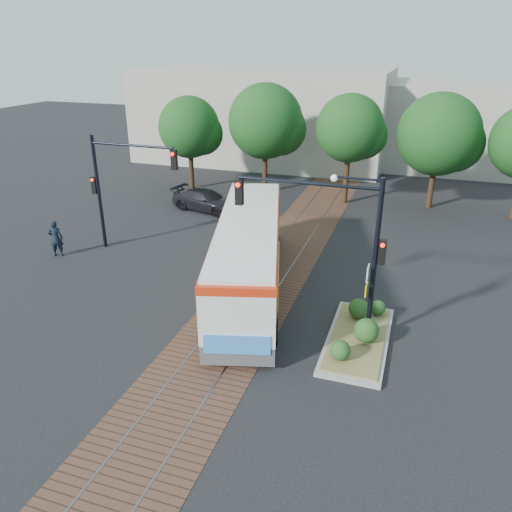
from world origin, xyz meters
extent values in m
plane|color=black|center=(0.00, 0.00, 0.00)|extent=(120.00, 120.00, 0.00)
cube|color=#543226|center=(0.00, 4.00, 0.01)|extent=(3.60, 40.00, 0.01)
cube|color=slate|center=(-0.75, 4.00, 0.01)|extent=(0.06, 40.00, 0.01)
cube|color=slate|center=(0.75, 4.00, 0.01)|extent=(0.06, 40.00, 0.01)
cylinder|color=#382314|center=(-10.00, 16.00, 1.43)|extent=(0.36, 0.36, 2.86)
sphere|color=#143F16|center=(-10.00, 16.00, 4.51)|extent=(4.40, 4.40, 4.40)
cylinder|color=#382314|center=(-4.50, 16.80, 1.56)|extent=(0.36, 0.36, 3.12)
sphere|color=#143F16|center=(-4.50, 16.80, 5.07)|extent=(5.20, 5.20, 5.20)
cylinder|color=#382314|center=(1.50, 16.00, 1.69)|extent=(0.36, 0.36, 3.39)
sphere|color=#143F16|center=(1.50, 16.00, 5.04)|extent=(4.40, 4.40, 4.40)
cylinder|color=#382314|center=(7.00, 16.80, 1.43)|extent=(0.36, 0.36, 2.86)
sphere|color=#143F16|center=(7.00, 16.80, 4.81)|extent=(5.20, 5.20, 5.20)
cube|color=#ADA899|center=(-8.00, 28.00, 4.00)|extent=(22.00, 12.00, 8.00)
cube|color=#ADA899|center=(12.00, 30.00, 3.50)|extent=(18.00, 10.00, 7.00)
cube|color=#4C4C4F|center=(-0.47, 1.75, 0.56)|extent=(5.74, 12.41, 0.71)
cube|color=white|center=(-0.47, 1.75, 1.88)|extent=(5.76, 12.41, 1.93)
cube|color=black|center=(-0.55, 2.04, 2.18)|extent=(5.49, 11.26, 0.91)
cube|color=red|center=(-0.47, 1.75, 2.99)|extent=(5.80, 12.42, 0.30)
cube|color=white|center=(-0.47, 1.75, 3.20)|extent=(5.57, 12.00, 0.14)
cube|color=black|center=(1.14, -3.97, 2.28)|extent=(1.60, 0.56, 0.91)
cube|color=#3786DC|center=(1.19, -4.13, 1.07)|extent=(2.17, 0.66, 0.71)
cube|color=orange|center=(1.08, 1.13, 1.27)|extent=(1.30, 4.41, 1.12)
cylinder|color=black|center=(-0.41, -2.77, 0.51)|extent=(0.62, 1.07, 1.01)
cylinder|color=black|center=(1.84, -2.14, 0.51)|extent=(0.62, 1.07, 1.01)
cylinder|color=black|center=(-2.63, 5.14, 0.51)|extent=(0.62, 1.07, 1.01)
cylinder|color=black|center=(-0.39, 5.78, 0.51)|extent=(0.62, 1.07, 1.01)
cube|color=gray|center=(4.80, -1.00, 0.07)|extent=(2.20, 5.20, 0.15)
cube|color=olive|center=(4.80, -1.00, 0.19)|extent=(1.90, 4.80, 0.08)
sphere|color=#1E4719|center=(4.40, -2.60, 0.58)|extent=(0.70, 0.70, 0.70)
sphere|color=#1E4719|center=(5.10, -1.20, 0.68)|extent=(0.90, 0.90, 0.90)
sphere|color=#1E4719|center=(4.60, 0.40, 0.63)|extent=(0.80, 0.80, 0.80)
sphere|color=#1E4719|center=(5.30, 0.90, 0.53)|extent=(0.60, 0.60, 0.60)
cylinder|color=black|center=(5.10, -0.80, 3.21)|extent=(0.18, 0.18, 6.00)
cylinder|color=black|center=(2.60, -0.80, 5.81)|extent=(5.00, 0.12, 0.12)
cube|color=black|center=(0.10, -0.80, 5.26)|extent=(0.28, 0.22, 0.95)
sphere|color=#FF190C|center=(0.10, -0.94, 5.56)|extent=(0.18, 0.18, 0.18)
cube|color=black|center=(5.32, -0.80, 3.61)|extent=(0.26, 0.20, 0.90)
sphere|color=#FF190C|center=(5.32, -0.93, 3.92)|extent=(0.16, 0.16, 0.16)
cube|color=white|center=(4.92, -0.92, 2.81)|extent=(0.04, 0.45, 0.55)
cube|color=yellow|center=(4.92, -0.92, 2.17)|extent=(0.04, 0.45, 0.45)
cylinder|color=black|center=(4.30, -0.80, 6.12)|extent=(1.60, 0.08, 0.08)
sphere|color=silver|center=(3.50, -0.80, 6.06)|extent=(0.24, 0.24, 0.24)
cylinder|color=black|center=(-9.50, 4.00, 3.00)|extent=(0.18, 0.18, 6.00)
cylinder|color=black|center=(-7.25, 4.00, 5.60)|extent=(4.50, 0.12, 0.12)
cube|color=black|center=(-5.00, 4.00, 5.05)|extent=(0.28, 0.22, 0.95)
sphere|color=#FF190C|center=(-5.00, 3.86, 5.35)|extent=(0.18, 0.18, 0.18)
cube|color=black|center=(-9.72, 4.00, 3.40)|extent=(0.26, 0.20, 0.90)
sphere|color=#FF190C|center=(-9.72, 3.87, 3.70)|extent=(0.16, 0.16, 0.16)
imported|color=black|center=(-11.09, 2.14, 0.96)|extent=(0.83, 0.72, 1.92)
imported|color=black|center=(-6.87, 11.48, 0.68)|extent=(5.02, 2.91, 1.37)
camera|label=1|loc=(6.23, -17.12, 10.34)|focal=35.00mm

